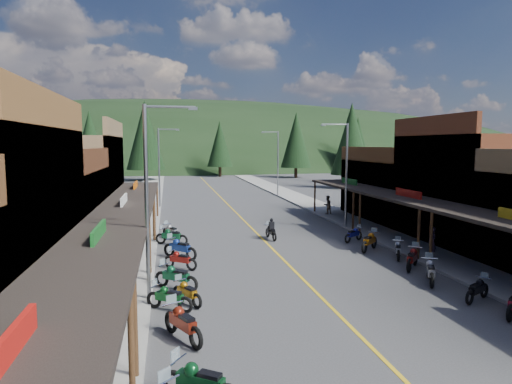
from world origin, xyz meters
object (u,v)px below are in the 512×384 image
streetlight_1 (160,164)px  bike_west_8 (180,247)px  bike_west_2 (200,380)px  pine_7 (39,140)px  bike_west_3 (183,322)px  bike_east_4 (477,289)px  pedestrian_east_a (432,242)px  bike_east_9 (353,234)px  pine_10 (90,142)px  streetlight_2 (345,170)px  bike_east_8 (369,240)px  pedestrian_east_b (327,205)px  pine_6 (418,144)px  bike_west_4 (169,296)px  bike_east_6 (412,257)px  shop_east_2 (480,189)px  streetlight_3 (277,160)px  rider_on_bike (271,231)px  pine_11 (351,139)px  bike_east_7 (398,249)px  streetlight_0 (150,193)px  bike_west_10 (171,231)px  bike_west_9 (171,235)px  bike_west_6 (176,276)px  pine_4 (296,140)px  pine_3 (220,144)px  pine_2 (145,135)px  bike_west_7 (180,259)px  pine_1 (75,140)px  shop_east_3 (404,190)px  bike_west_5 (187,291)px  shop_west_2 (28,216)px  shop_west_3 (65,183)px  pine_9 (357,144)px  bike_east_5 (430,270)px  pine_8 (46,148)px

streetlight_1 → bike_west_8: (1.29, -21.17, -3.79)m
bike_west_2 → pine_7: bearing=51.6°
bike_west_3 → bike_west_8: bearing=61.8°
bike_east_4 → pedestrian_east_a: size_ratio=1.11×
pine_7 → bike_east_9: pine_7 is taller
pine_10 → pedestrian_east_a: 58.52m
streetlight_2 → bike_east_9: 6.28m
bike_east_8 → pedestrian_east_b: 13.67m
pine_6 → bike_west_4: 88.56m
bike_east_8 → bike_east_6: bearing=-38.8°
shop_east_2 → bike_east_6: size_ratio=4.94×
streetlight_3 → rider_on_bike: size_ratio=3.97×
bike_west_3 → rider_on_bike: 16.39m
pine_11 → bike_east_8: size_ratio=5.50×
bike_east_7 → streetlight_0: bearing=-134.9°
pine_11 → bike_west_10: 41.51m
streetlight_2 → streetlight_1: bearing=134.8°
bike_east_8 → bike_west_9: bearing=-153.1°
streetlight_0 → bike_west_6: streetlight_0 is taller
rider_on_bike → pine_4: bearing=65.9°
pine_3 → pine_11: (16.00, -28.00, 0.70)m
pine_2 → bike_west_7: (4.29, -59.37, -7.43)m
streetlight_0 → pine_1: size_ratio=0.64×
bike_east_4 → streetlight_1: bearing=173.6°
bike_west_7 → pine_4: bearing=14.9°
streetlight_2 → pine_2: pine_2 is taller
streetlight_3 → bike_west_4: streetlight_3 is taller
shop_east_3 → pine_4: (4.25, 48.70, 4.70)m
bike_west_5 → rider_on_bike: size_ratio=0.94×
shop_west_2 → pine_7: bearing=103.8°
pine_4 → bike_east_4: pine_4 is taller
shop_west_3 → pine_4: pine_4 is taller
pine_4 → bike_west_4: (-24.28, -67.24, -6.66)m
streetlight_0 → pine_6: pine_6 is taller
bike_west_4 → pine_9: bearing=3.8°
bike_west_3 → bike_west_7: (0.15, 8.74, -0.11)m
streetlight_0 → bike_east_5: (12.56, 0.03, -3.83)m
pine_3 → pine_4: bearing=-23.2°
pine_11 → pine_6: bearing=45.0°
shop_west_3 → bike_west_3: (7.92, -21.41, -2.86)m
bike_west_3 → bike_west_4: 2.90m
streetlight_1 → bike_east_4: bearing=-66.8°
bike_west_5 → pedestrian_east_a: pedestrian_east_a is taller
pine_6 → bike_west_5: pine_6 is taller
pine_6 → bike_west_2: (-51.55, -77.90, -5.85)m
shop_east_3 → pine_7: 79.38m
shop_east_2 → streetlight_3: bearing=103.6°
pine_4 → bike_east_8: 61.03m
pine_8 → bike_east_7: 50.53m
streetlight_2 → pine_8: size_ratio=0.80×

